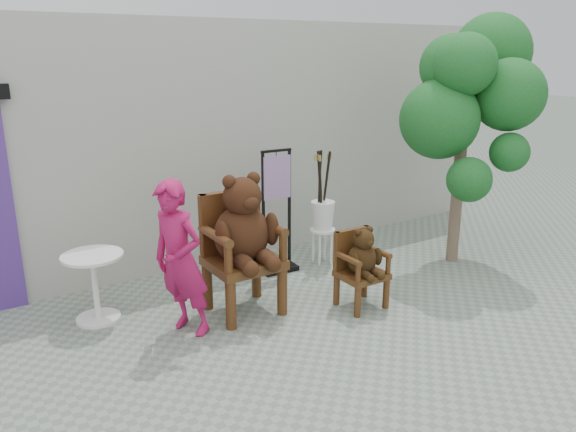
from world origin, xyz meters
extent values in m
plane|color=gray|center=(0.00, 0.00, 0.00)|extent=(60.00, 60.00, 0.00)
cube|color=#A9A79E|center=(0.00, 3.10, 1.50)|extent=(9.00, 1.00, 3.00)
cylinder|color=#3C210D|center=(-0.81, 0.87, 0.25)|extent=(0.11, 0.11, 0.50)
cylinder|color=#3C210D|center=(-0.81, 1.41, 0.25)|extent=(0.11, 0.11, 0.50)
cylinder|color=#3C210D|center=(-0.22, 0.87, 0.25)|extent=(0.11, 0.11, 0.50)
cylinder|color=#3C210D|center=(-0.22, 1.41, 0.25)|extent=(0.11, 0.11, 0.50)
cube|color=#3C210D|center=(-0.51, 1.14, 0.54)|extent=(0.71, 0.65, 0.09)
cube|color=#3C210D|center=(-0.51, 1.42, 0.92)|extent=(0.68, 0.09, 0.65)
cylinder|color=#3C210D|center=(-0.82, 1.42, 0.92)|extent=(0.09, 0.09, 0.65)
cylinder|color=#3C210D|center=(-0.82, 0.87, 0.74)|extent=(0.08, 0.08, 0.30)
cylinder|color=#3C210D|center=(-0.82, 1.14, 0.89)|extent=(0.09, 0.62, 0.09)
cylinder|color=#3C210D|center=(-0.20, 1.42, 0.92)|extent=(0.09, 0.09, 0.65)
cylinder|color=#3C210D|center=(-0.20, 0.87, 0.74)|extent=(0.08, 0.08, 0.30)
cylinder|color=#3C210D|center=(-0.20, 1.14, 0.89)|extent=(0.09, 0.62, 0.09)
ellipsoid|color=black|center=(-0.51, 1.17, 0.84)|extent=(0.58, 0.50, 0.61)
sphere|color=black|center=(-0.51, 1.14, 1.24)|extent=(0.39, 0.39, 0.39)
ellipsoid|color=black|center=(-0.51, 0.98, 1.21)|extent=(0.17, 0.14, 0.14)
sphere|color=black|center=(-0.65, 1.15, 1.41)|extent=(0.14, 0.14, 0.14)
sphere|color=black|center=(-0.38, 1.15, 1.41)|extent=(0.14, 0.14, 0.14)
ellipsoid|color=black|center=(-0.79, 1.04, 0.88)|extent=(0.14, 0.19, 0.35)
ellipsoid|color=black|center=(-0.64, 0.91, 0.64)|extent=(0.17, 0.34, 0.17)
sphere|color=black|center=(-0.64, 0.77, 0.62)|extent=(0.17, 0.17, 0.17)
ellipsoid|color=black|center=(-0.23, 1.04, 0.88)|extent=(0.14, 0.19, 0.35)
ellipsoid|color=black|center=(-0.39, 0.91, 0.64)|extent=(0.17, 0.34, 0.17)
sphere|color=black|center=(-0.39, 0.77, 0.62)|extent=(0.17, 0.17, 0.17)
cylinder|color=#3C210D|center=(0.39, 0.39, 0.16)|extent=(0.07, 0.07, 0.33)
cylinder|color=#3C210D|center=(0.39, 0.74, 0.16)|extent=(0.07, 0.07, 0.33)
cylinder|color=#3C210D|center=(0.78, 0.39, 0.16)|extent=(0.07, 0.07, 0.33)
cylinder|color=#3C210D|center=(0.78, 0.74, 0.16)|extent=(0.07, 0.07, 0.33)
cube|color=#3C210D|center=(0.59, 0.57, 0.36)|extent=(0.47, 0.43, 0.06)
cube|color=#3C210D|center=(0.59, 0.75, 0.60)|extent=(0.44, 0.06, 0.43)
cylinder|color=#3C210D|center=(0.39, 0.75, 0.60)|extent=(0.06, 0.06, 0.43)
cylinder|color=#3C210D|center=(0.39, 0.39, 0.49)|extent=(0.05, 0.05, 0.19)
cylinder|color=#3C210D|center=(0.39, 0.57, 0.58)|extent=(0.06, 0.41, 0.06)
cylinder|color=#3C210D|center=(0.79, 0.75, 0.60)|extent=(0.06, 0.06, 0.43)
cylinder|color=#3C210D|center=(0.79, 0.39, 0.49)|extent=(0.05, 0.05, 0.19)
cylinder|color=#3C210D|center=(0.79, 0.57, 0.58)|extent=(0.06, 0.41, 0.06)
ellipsoid|color=black|center=(0.59, 0.58, 0.53)|extent=(0.33, 0.28, 0.34)
sphere|color=black|center=(0.59, 0.56, 0.76)|extent=(0.22, 0.22, 0.22)
ellipsoid|color=black|center=(0.59, 0.47, 0.74)|extent=(0.10, 0.08, 0.08)
sphere|color=black|center=(0.51, 0.57, 0.85)|extent=(0.08, 0.08, 0.08)
sphere|color=black|center=(0.66, 0.57, 0.85)|extent=(0.08, 0.08, 0.08)
ellipsoid|color=black|center=(0.43, 0.51, 0.55)|extent=(0.08, 0.11, 0.20)
ellipsoid|color=black|center=(0.52, 0.43, 0.42)|extent=(0.10, 0.19, 0.10)
sphere|color=black|center=(0.52, 0.35, 0.41)|extent=(0.09, 0.09, 0.09)
ellipsoid|color=black|center=(0.74, 0.51, 0.55)|extent=(0.08, 0.11, 0.20)
ellipsoid|color=black|center=(0.66, 0.43, 0.42)|extent=(0.10, 0.19, 0.10)
sphere|color=black|center=(0.66, 0.35, 0.41)|extent=(0.09, 0.09, 0.09)
imported|color=#A6144D|center=(-1.25, 0.99, 0.77)|extent=(0.57, 0.66, 1.54)
cylinder|color=white|center=(-1.86, 1.78, 0.69)|extent=(0.60, 0.60, 0.03)
cylinder|color=white|center=(-1.86, 1.78, 0.35)|extent=(0.06, 0.06, 0.68)
cylinder|color=white|center=(-1.86, 1.78, 0.01)|extent=(0.44, 0.44, 0.03)
cube|color=black|center=(0.21, 1.96, 0.75)|extent=(0.03, 0.03, 1.50)
cube|color=black|center=(0.57, 1.94, 0.75)|extent=(0.03, 0.03, 1.50)
cube|color=black|center=(0.39, 1.95, 1.50)|extent=(0.40, 0.05, 0.03)
cube|color=black|center=(0.39, 1.95, 0.03)|extent=(0.47, 0.37, 0.06)
cube|color=#9F78AF|center=(0.39, 1.94, 1.18)|extent=(0.36, 0.06, 0.52)
cylinder|color=black|center=(0.39, 1.95, 1.47)|extent=(0.01, 0.01, 0.08)
cylinder|color=white|center=(1.00, 1.84, 0.44)|extent=(0.32, 0.32, 0.03)
cylinder|color=white|center=(1.09, 1.92, 0.22)|extent=(0.03, 0.03, 0.44)
cylinder|color=white|center=(0.92, 1.92, 0.22)|extent=(0.03, 0.03, 0.44)
cylinder|color=white|center=(0.92, 1.75, 0.22)|extent=(0.03, 0.03, 0.44)
cylinder|color=white|center=(1.09, 1.75, 0.22)|extent=(0.03, 0.03, 0.44)
cylinder|color=black|center=(0.98, 1.88, 1.05)|extent=(0.09, 0.06, 0.80)
cylinder|color=olive|center=(0.96, 1.91, 1.38)|extent=(0.04, 0.04, 0.07)
cylinder|color=black|center=(1.05, 1.84, 1.05)|extent=(0.03, 0.15, 0.79)
cylinder|color=olive|center=(1.10, 1.84, 1.38)|extent=(0.04, 0.05, 0.07)
cylinder|color=black|center=(1.05, 1.85, 1.05)|extent=(0.05, 0.12, 0.80)
cylinder|color=olive|center=(1.09, 1.86, 1.38)|extent=(0.04, 0.04, 0.07)
cylinder|color=black|center=(0.96, 1.87, 1.05)|extent=(0.10, 0.12, 0.80)
cylinder|color=olive|center=(0.93, 1.90, 1.38)|extent=(0.04, 0.04, 0.08)
cylinder|color=black|center=(0.95, 1.83, 1.05)|extent=(0.04, 0.09, 0.80)
cylinder|color=olive|center=(0.93, 1.82, 1.38)|extent=(0.04, 0.04, 0.07)
cylinder|color=black|center=(0.95, 1.85, 1.05)|extent=(0.06, 0.18, 0.79)
cylinder|color=olive|center=(0.90, 1.86, 1.38)|extent=(0.04, 0.05, 0.08)
cylinder|color=brown|center=(2.49, 0.99, 1.30)|extent=(0.15, 0.15, 2.60)
sphere|color=#113F1B|center=(3.04, 1.29, 2.40)|extent=(0.91, 0.91, 0.91)
sphere|color=#113F1B|center=(2.33, 1.11, 2.45)|extent=(0.76, 0.76, 0.76)
sphere|color=#113F1B|center=(3.01, 1.09, 2.61)|extent=(0.96, 0.96, 0.96)
sphere|color=#113F1B|center=(2.20, 0.80, 2.48)|extent=(0.71, 0.71, 0.71)
sphere|color=#113F1B|center=(2.90, 1.26, 2.37)|extent=(0.98, 0.98, 0.98)
sphere|color=#113F1B|center=(2.77, 0.60, 2.13)|extent=(0.85, 0.85, 0.85)
sphere|color=#113F1B|center=(2.09, 1.02, 1.85)|extent=(0.94, 0.94, 0.94)
sphere|color=#113F1B|center=(2.12, 0.53, 1.21)|extent=(0.52, 0.52, 0.52)
sphere|color=#113F1B|center=(2.67, 0.44, 1.49)|extent=(0.46, 0.46, 0.46)
camera|label=1|loc=(-3.05, -3.62, 2.63)|focal=35.00mm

